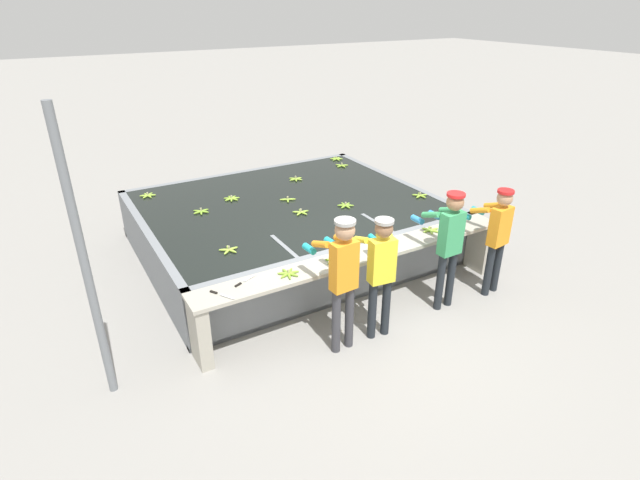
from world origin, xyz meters
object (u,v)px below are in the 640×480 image
Objects in this scene: banana_bunch_floating_0 at (201,211)px; knife_0 at (242,282)px; banana_bunch_floating_8 at (420,195)px; banana_bunch_floating_5 at (346,205)px; banana_bunch_floating_7 at (148,195)px; worker_3 at (497,232)px; banana_bunch_floating_9 at (296,179)px; support_post_left at (85,265)px; banana_bunch_floating_3 at (336,159)px; banana_bunch_ledge_0 at (289,273)px; banana_bunch_floating_4 at (232,199)px; banana_bunch_floating_6 at (229,250)px; banana_bunch_floating_2 at (301,212)px; knife_1 at (218,294)px; banana_bunch_floating_10 at (288,199)px; worker_2 at (449,239)px; worker_0 at (342,272)px; banana_bunch_ledge_2 at (431,230)px; banana_bunch_floating_1 at (342,165)px; banana_bunch_ledge_1 at (335,260)px; worker_1 at (380,267)px.

knife_0 is at bearing -96.54° from banana_bunch_floating_0.
banana_bunch_floating_5 is at bearing 169.09° from banana_bunch_floating_8.
worker_3 is at bearing -47.41° from banana_bunch_floating_7.
support_post_left reaches higher than banana_bunch_floating_9.
banana_bunch_floating_3 is 5.01m from banana_bunch_ledge_0.
banana_bunch_floating_6 is at bearing -112.25° from banana_bunch_floating_4.
banana_bunch_floating_0 is at bearing 156.02° from banana_bunch_floating_5.
banana_bunch_floating_2 and banana_bunch_floating_7 have the same top height.
knife_0 and knife_1 have the same top height.
banana_bunch_floating_6 is (-3.45, 1.57, -0.09)m from worker_3.
banana_bunch_floating_10 is 3.08m from knife_1.
worker_2 is 6.13× the size of banana_bunch_floating_5.
banana_bunch_ledge_2 is at bearing 18.87° from worker_0.
support_post_left is (-5.19, -3.39, 0.71)m from banana_bunch_floating_1.
banana_bunch_ledge_2 is at bearing -99.73° from banana_bunch_floating_1.
knife_0 is (-0.28, -2.41, -0.01)m from banana_bunch_floating_0.
worker_2 is 2.10m from banana_bunch_floating_5.
support_post_left reaches higher than banana_bunch_floating_5.
banana_bunch_floating_3 is at bearing 39.39° from banana_bunch_floating_6.
banana_bunch_floating_3 is 2.61m from banana_bunch_floating_8.
banana_bunch_floating_5 is 1.00× the size of banana_bunch_ledge_1.
support_post_left is (-3.18, 0.64, 0.60)m from worker_1.
banana_bunch_floating_9 is at bearing -151.72° from banana_bunch_floating_3.
support_post_left is at bearing 173.20° from worker_3.
banana_bunch_floating_6 is at bearing 162.19° from banana_bunch_ledge_2.
worker_0 is 6.28× the size of banana_bunch_floating_0.
banana_bunch_ledge_1 reaches higher than banana_bunch_floating_1.
banana_bunch_floating_10 is at bearing -125.08° from banana_bunch_floating_9.
banana_bunch_floating_9 is 3.86m from knife_0.
banana_bunch_floating_3 is 1.02× the size of banana_bunch_floating_8.
banana_bunch_floating_7 is (-0.47, 2.69, -0.00)m from banana_bunch_floating_6.
banana_bunch_floating_7 is at bearing 113.35° from worker_1.
banana_bunch_floating_3 is 2.67m from banana_bunch_floating_5.
worker_0 reaches higher than banana_bunch_floating_3.
worker_2 is 6.13× the size of banana_bunch_ledge_1.
banana_bunch_floating_1 is 1.00× the size of banana_bunch_floating_2.
banana_bunch_floating_10 is (1.45, -0.23, 0.00)m from banana_bunch_floating_0.
banana_bunch_floating_8 is (0.09, -2.61, 0.00)m from banana_bunch_floating_3.
banana_bunch_floating_3 is 5.62m from knife_1.
banana_bunch_floating_5 is at bearing 29.35° from knife_1.
worker_1 is 5.87× the size of banana_bunch_floating_4.
banana_bunch_floating_5 is 1.00× the size of banana_bunch_ledge_2.
banana_bunch_floating_1 is 4.88m from knife_0.
support_post_left is (-3.29, -1.62, 0.71)m from banana_bunch_floating_2.
worker_1 is 1.01× the size of worker_3.
banana_bunch_floating_0 is 3.70m from banana_bunch_floating_3.
banana_bunch_floating_1 is at bearing 13.53° from banana_bunch_floating_4.
knife_0 is at bearing 155.95° from worker_1.
banana_bunch_floating_2 is at bearing 116.64° from worker_2.
banana_bunch_floating_5 is 1.01m from banana_bunch_floating_10.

